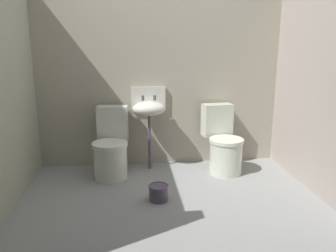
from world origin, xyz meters
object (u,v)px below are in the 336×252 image
(toilet_right, at_px, (223,145))
(sink, at_px, (149,108))
(toilet_left, at_px, (111,149))
(bucket, at_px, (159,192))

(toilet_right, height_order, sink, sink)
(toilet_left, height_order, sink, sink)
(toilet_left, height_order, bucket, toilet_left)
(toilet_left, distance_m, bucket, 0.90)
(toilet_left, relative_size, bucket, 3.86)
(sink, bearing_deg, toilet_left, -157.50)
(toilet_left, xyz_separation_m, toilet_right, (1.33, 0.00, 0.00))
(toilet_left, distance_m, toilet_right, 1.33)
(sink, xyz_separation_m, bucket, (0.03, -0.90, -0.67))
(toilet_right, distance_m, bucket, 1.13)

